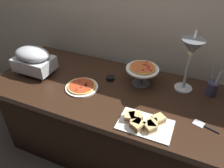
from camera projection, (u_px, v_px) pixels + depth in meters
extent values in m
plane|color=#4C443D|center=(108.00, 147.00, 2.22)|extent=(8.00, 8.00, 0.00)
cube|color=#B7A893|center=(130.00, 15.00, 1.89)|extent=(4.40, 0.04, 2.40)
cube|color=black|center=(107.00, 90.00, 1.79)|extent=(1.90, 0.84, 0.05)
cube|color=black|center=(108.00, 123.00, 2.01)|extent=(1.75, 0.74, 0.71)
cylinder|color=#B7BABF|center=(17.00, 73.00, 1.92)|extent=(0.01, 0.01, 0.04)
cylinder|color=#B7BABF|center=(42.00, 80.00, 1.83)|extent=(0.01, 0.01, 0.04)
cylinder|color=#B7BABF|center=(31.00, 63.00, 2.05)|extent=(0.01, 0.01, 0.04)
cylinder|color=#B7BABF|center=(55.00, 69.00, 1.97)|extent=(0.01, 0.01, 0.04)
cube|color=#B7BABF|center=(34.00, 64.00, 1.90)|extent=(0.33, 0.22, 0.11)
ellipsoid|color=#B7BABF|center=(32.00, 54.00, 1.84)|extent=(0.32, 0.21, 0.12)
cylinder|color=#B7BABF|center=(183.00, 88.00, 1.76)|extent=(0.14, 0.14, 0.01)
cylinder|color=#B7BABF|center=(189.00, 62.00, 1.62)|extent=(0.02, 0.02, 0.48)
cylinder|color=#B7BABF|center=(195.00, 35.00, 1.42)|extent=(0.02, 0.15, 0.02)
cone|color=#595B60|center=(192.00, 47.00, 1.40)|extent=(0.15, 0.15, 0.10)
sphere|color=#F9EAB2|center=(191.00, 52.00, 1.42)|extent=(0.04, 0.04, 0.04)
cylinder|color=white|center=(82.00, 87.00, 1.77)|extent=(0.27, 0.27, 0.01)
cylinder|color=#DBA856|center=(82.00, 86.00, 1.76)|extent=(0.23, 0.23, 0.01)
cylinder|color=#AD3D1E|center=(82.00, 85.00, 1.76)|extent=(0.20, 0.20, 0.00)
cylinder|color=maroon|center=(81.00, 87.00, 1.74)|extent=(0.02, 0.02, 0.00)
cylinder|color=maroon|center=(80.00, 81.00, 1.80)|extent=(0.02, 0.02, 0.00)
cylinder|color=maroon|center=(85.00, 85.00, 1.75)|extent=(0.02, 0.02, 0.00)
cylinder|color=maroon|center=(76.00, 90.00, 1.71)|extent=(0.02, 0.02, 0.00)
cylinder|color=maroon|center=(86.00, 83.00, 1.78)|extent=(0.02, 0.02, 0.00)
cylinder|color=maroon|center=(86.00, 85.00, 1.75)|extent=(0.02, 0.02, 0.00)
cylinder|color=#595B60|center=(142.00, 77.00, 1.78)|extent=(0.02, 0.02, 0.14)
cylinder|color=#595B60|center=(141.00, 83.00, 1.82)|extent=(0.15, 0.15, 0.01)
cylinder|color=white|center=(142.00, 69.00, 1.74)|extent=(0.26, 0.26, 0.01)
cylinder|color=#C68E42|center=(143.00, 68.00, 1.73)|extent=(0.21, 0.21, 0.01)
cylinder|color=#C65628|center=(143.00, 67.00, 1.73)|extent=(0.19, 0.19, 0.00)
cylinder|color=maroon|center=(148.00, 69.00, 1.70)|extent=(0.02, 0.02, 0.00)
cylinder|color=maroon|center=(146.00, 65.00, 1.74)|extent=(0.02, 0.02, 0.00)
cylinder|color=maroon|center=(144.00, 65.00, 1.75)|extent=(0.02, 0.02, 0.00)
cylinder|color=maroon|center=(151.00, 70.00, 1.68)|extent=(0.02, 0.02, 0.00)
cylinder|color=maroon|center=(144.00, 70.00, 1.68)|extent=(0.02, 0.02, 0.00)
cylinder|color=maroon|center=(149.00, 67.00, 1.72)|extent=(0.02, 0.02, 0.00)
cylinder|color=maroon|center=(147.00, 62.00, 1.78)|extent=(0.02, 0.02, 0.00)
cube|color=white|center=(145.00, 125.00, 1.44)|extent=(0.36, 0.22, 0.01)
cube|color=tan|center=(158.00, 121.00, 1.44)|extent=(0.10, 0.10, 0.02)
cube|color=brown|center=(158.00, 119.00, 1.43)|extent=(0.10, 0.10, 0.01)
cube|color=tan|center=(159.00, 118.00, 1.42)|extent=(0.10, 0.10, 0.02)
cube|color=tan|center=(152.00, 126.00, 1.41)|extent=(0.09, 0.09, 0.02)
cube|color=brown|center=(152.00, 125.00, 1.40)|extent=(0.09, 0.09, 0.01)
cube|color=tan|center=(152.00, 123.00, 1.39)|extent=(0.09, 0.09, 0.02)
cube|color=tan|center=(135.00, 124.00, 1.42)|extent=(0.07, 0.06, 0.02)
cube|color=brown|center=(136.00, 123.00, 1.41)|extent=(0.07, 0.06, 0.01)
cube|color=tan|center=(136.00, 121.00, 1.40)|extent=(0.07, 0.06, 0.02)
cube|color=tan|center=(138.00, 127.00, 1.40)|extent=(0.10, 0.10, 0.02)
cube|color=brown|center=(138.00, 125.00, 1.39)|extent=(0.10, 0.10, 0.01)
cube|color=tan|center=(138.00, 124.00, 1.38)|extent=(0.10, 0.10, 0.02)
cube|color=tan|center=(149.00, 129.00, 1.39)|extent=(0.10, 0.10, 0.02)
cube|color=brown|center=(149.00, 127.00, 1.38)|extent=(0.10, 0.10, 0.01)
cube|color=tan|center=(150.00, 125.00, 1.37)|extent=(0.10, 0.10, 0.02)
cube|color=tan|center=(135.00, 119.00, 1.46)|extent=(0.11, 0.10, 0.02)
cube|color=brown|center=(135.00, 117.00, 1.45)|extent=(0.11, 0.10, 0.01)
cube|color=tan|center=(136.00, 115.00, 1.44)|extent=(0.11, 0.10, 0.02)
cube|color=tan|center=(129.00, 119.00, 1.46)|extent=(0.08, 0.09, 0.02)
cube|color=brown|center=(130.00, 117.00, 1.45)|extent=(0.08, 0.09, 0.01)
cube|color=tan|center=(130.00, 115.00, 1.44)|extent=(0.08, 0.09, 0.02)
cylinder|color=black|center=(110.00, 78.00, 1.86)|extent=(0.07, 0.07, 0.03)
cylinder|color=maroon|center=(110.00, 77.00, 1.85)|extent=(0.06, 0.06, 0.01)
cylinder|color=#383347|center=(212.00, 89.00, 1.67)|extent=(0.08, 0.08, 0.11)
cylinder|color=#B7BABF|center=(216.00, 82.00, 1.62)|extent=(0.02, 0.02, 0.18)
cylinder|color=#B7BABF|center=(212.00, 79.00, 1.65)|extent=(0.04, 0.02, 0.19)
cylinder|color=#B7BABF|center=(217.00, 82.00, 1.61)|extent=(0.02, 0.01, 0.20)
cube|color=#B7BABF|center=(199.00, 123.00, 1.45)|extent=(0.08, 0.07, 0.00)
cylinder|color=black|center=(212.00, 130.00, 1.40)|extent=(0.10, 0.04, 0.01)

